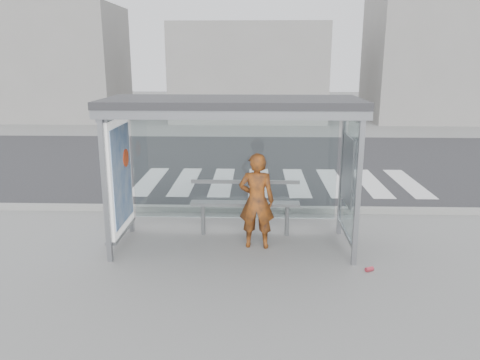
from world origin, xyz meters
name	(u,v)px	position (x,y,z in m)	size (l,w,h in m)	color
ground	(233,246)	(0.00, 0.00, 0.00)	(80.00, 80.00, 0.00)	gray
road	(243,162)	(0.00, 7.00, 0.00)	(30.00, 10.00, 0.01)	#29292C
curb	(237,209)	(0.00, 1.95, 0.06)	(30.00, 0.18, 0.12)	gray
crosswalk	(277,182)	(1.00, 4.50, 0.00)	(7.55, 3.00, 0.00)	silver
bus_shelter	(211,136)	(-0.37, 0.06, 1.98)	(4.25, 1.65, 2.62)	gray
building_left	(64,63)	(-10.00, 18.00, 3.00)	(6.00, 5.00, 6.00)	gray
building_center	(248,73)	(0.00, 18.00, 2.50)	(8.00, 5.00, 5.00)	gray
building_right	(419,53)	(9.00, 18.00, 3.50)	(5.00, 5.00, 7.00)	gray
person	(257,201)	(0.42, 0.00, 0.85)	(0.62, 0.41, 1.71)	#C93F12
bench	(245,204)	(0.20, 0.58, 0.62)	(2.04, 0.25, 1.05)	slate
soda_can	(369,269)	(2.20, -0.95, 0.04)	(0.07, 0.07, 0.13)	#DB4052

